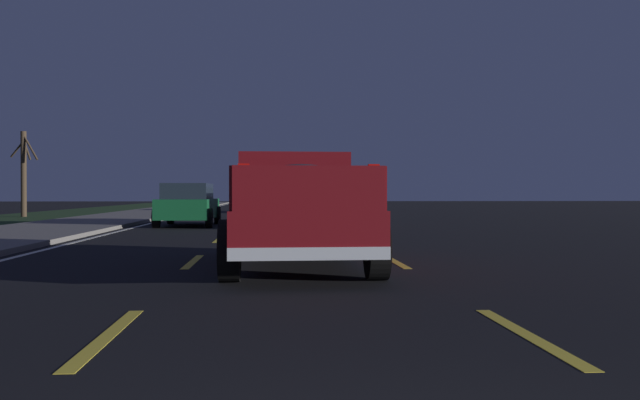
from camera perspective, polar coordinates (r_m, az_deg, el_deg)
name	(u,v)px	position (r m, az deg, el deg)	size (l,w,h in m)	color
ground	(281,221)	(28.86, -3.29, -1.79)	(144.00, 144.00, 0.00)	black
sidewalk_shoulder	(102,220)	(29.71, -17.82, -1.63)	(108.00, 4.00, 0.12)	slate
lane_markings	(214,219)	(32.03, -8.90, -1.55)	(108.00, 7.04, 0.01)	yellow
pickup_truck	(295,206)	(11.03, -2.07, -0.51)	(5.47, 2.38, 1.87)	maroon
sedan_black	(276,200)	(42.10, -3.70, 0.02)	(4.41, 2.03, 1.54)	black
sedan_red	(286,205)	(24.22, -2.85, -0.39)	(4.40, 2.03, 1.54)	maroon
sedan_green	(188,204)	(25.17, -10.97, -0.36)	(4.43, 2.07, 1.54)	#14592D
bare_tree_far	(24,171)	(37.31, -23.57, 2.23)	(1.45, 1.75, 4.30)	#423323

